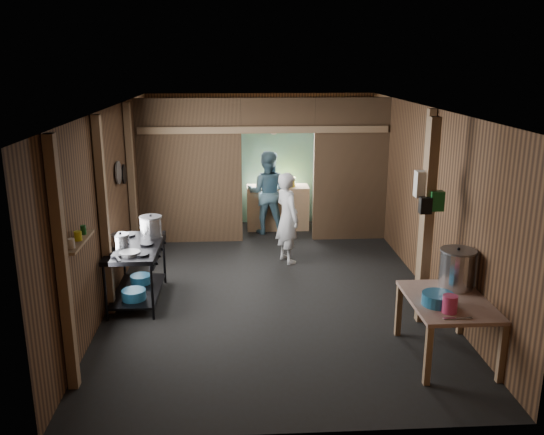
{
  "coord_description": "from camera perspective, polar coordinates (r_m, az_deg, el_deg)",
  "views": [
    {
      "loc": [
        -0.46,
        -7.9,
        3.25
      ],
      "look_at": [
        0.0,
        -0.2,
        1.1
      ],
      "focal_mm": 37.68,
      "sensor_mm": 36.0,
      "label": 1
    }
  ],
  "objects": [
    {
      "name": "floor",
      "position": [
        8.56,
        -0.08,
        -6.75
      ],
      "size": [
        4.5,
        7.0,
        0.0
      ],
      "primitive_type": "cube",
      "color": "black",
      "rests_on": "ground"
    },
    {
      "name": "ceiling",
      "position": [
        7.94,
        -0.09,
        10.88
      ],
      "size": [
        4.5,
        7.0,
        0.0
      ],
      "primitive_type": "cube",
      "color": "#312E29",
      "rests_on": "ground"
    },
    {
      "name": "wall_back",
      "position": [
        11.58,
        -1.1,
        5.88
      ],
      "size": [
        4.5,
        0.0,
        2.6
      ],
      "primitive_type": "cube",
      "color": "brown",
      "rests_on": "ground"
    },
    {
      "name": "wall_front",
      "position": [
        4.84,
        2.37,
        -8.24
      ],
      "size": [
        4.5,
        0.0,
        2.6
      ],
      "primitive_type": "cube",
      "color": "brown",
      "rests_on": "ground"
    },
    {
      "name": "wall_left",
      "position": [
        8.33,
        -15.73,
        1.44
      ],
      "size": [
        0.0,
        7.0,
        2.6
      ],
      "primitive_type": "cube",
      "color": "brown",
      "rests_on": "ground"
    },
    {
      "name": "wall_right",
      "position": [
        8.58,
        15.1,
        1.89
      ],
      "size": [
        0.0,
        7.0,
        2.6
      ],
      "primitive_type": "cube",
      "color": "brown",
      "rests_on": "ground"
    },
    {
      "name": "partition_left",
      "position": [
        10.32,
        -8.19,
        4.53
      ],
      "size": [
        1.85,
        0.1,
        2.6
      ],
      "primitive_type": "cube",
      "color": "brown",
      "rests_on": "floor"
    },
    {
      "name": "partition_right",
      "position": [
        10.49,
        7.85,
        4.72
      ],
      "size": [
        1.35,
        0.1,
        2.6
      ],
      "primitive_type": "cube",
      "color": "brown",
      "rests_on": "floor"
    },
    {
      "name": "partition_header",
      "position": [
        10.17,
        0.6,
        10.22
      ],
      "size": [
        1.3,
        0.1,
        0.6
      ],
      "primitive_type": "cube",
      "color": "brown",
      "rests_on": "wall_back"
    },
    {
      "name": "turquoise_panel",
      "position": [
        11.53,
        -1.09,
        5.59
      ],
      "size": [
        4.4,
        0.06,
        2.5
      ],
      "primitive_type": "cube",
      "color": "#71A8A1",
      "rests_on": "wall_back"
    },
    {
      "name": "back_counter",
      "position": [
        11.24,
        0.56,
        1.02
      ],
      "size": [
        1.2,
        0.5,
        0.85
      ],
      "primitive_type": "cube",
      "color": "#91684A",
      "rests_on": "floor"
    },
    {
      "name": "wall_clock",
      "position": [
        11.4,
        0.17,
        8.78
      ],
      "size": [
        0.2,
        0.03,
        0.2
      ],
      "primitive_type": "cylinder",
      "rotation": [
        1.57,
        0.0,
        0.0
      ],
      "color": "silver",
      "rests_on": "wall_back"
    },
    {
      "name": "post_left_a",
      "position": [
        5.9,
        -20.2,
        -4.73
      ],
      "size": [
        0.1,
        0.12,
        2.6
      ],
      "primitive_type": "cube",
      "color": "#91684A",
      "rests_on": "floor"
    },
    {
      "name": "post_left_b",
      "position": [
        7.56,
        -16.44,
        -0.03
      ],
      "size": [
        0.1,
        0.12,
        2.6
      ],
      "primitive_type": "cube",
      "color": "#91684A",
      "rests_on": "floor"
    },
    {
      "name": "post_left_c",
      "position": [
        9.47,
        -13.84,
        3.23
      ],
      "size": [
        0.1,
        0.12,
        2.6
      ],
      "primitive_type": "cube",
      "color": "#91684A",
      "rests_on": "floor"
    },
    {
      "name": "post_right",
      "position": [
        8.37,
        15.07,
        1.56
      ],
      "size": [
        0.1,
        0.12,
        2.6
      ],
      "primitive_type": "cube",
      "color": "#91684A",
      "rests_on": "floor"
    },
    {
      "name": "post_free",
      "position": [
        7.26,
        15.27,
        -0.58
      ],
      "size": [
        0.12,
        0.12,
        2.6
      ],
      "primitive_type": "cube",
      "color": "#91684A",
      "rests_on": "floor"
    },
    {
      "name": "cross_beam",
      "position": [
        10.13,
        -0.81,
        8.78
      ],
      "size": [
        4.4,
        0.12,
        0.12
      ],
      "primitive_type": "cube",
      "color": "#91684A",
      "rests_on": "wall_left"
    },
    {
      "name": "pan_lid_big",
      "position": [
        8.63,
        -15.1,
        4.35
      ],
      "size": [
        0.03,
        0.34,
        0.34
      ],
      "primitive_type": "cylinder",
      "rotation": [
        0.0,
        1.57,
        0.0
      ],
      "color": "slate",
      "rests_on": "wall_left"
    },
    {
      "name": "pan_lid_small",
      "position": [
        9.04,
        -14.56,
        4.23
      ],
      "size": [
        0.03,
        0.3,
        0.3
      ],
      "primitive_type": "cylinder",
      "rotation": [
        0.0,
        1.57,
        0.0
      ],
      "color": "black",
      "rests_on": "wall_left"
    },
    {
      "name": "wall_shelf",
      "position": [
        6.32,
        -18.77,
        -2.32
      ],
      "size": [
        0.14,
        0.8,
        0.03
      ],
      "primitive_type": "cube",
      "color": "#91684A",
      "rests_on": "wall_left"
    },
    {
      "name": "jar_white",
      "position": [
        6.07,
        -19.42,
        -2.46
      ],
      "size": [
        0.07,
        0.07,
        0.1
      ],
      "primitive_type": "cylinder",
      "color": "silver",
      "rests_on": "wall_shelf"
    },
    {
      "name": "jar_yellow",
      "position": [
        6.3,
        -18.82,
        -1.76
      ],
      "size": [
        0.08,
        0.08,
        0.1
      ],
      "primitive_type": "cylinder",
      "color": "yellow",
      "rests_on": "wall_shelf"
    },
    {
      "name": "jar_green",
      "position": [
        6.5,
        -18.33,
        -1.18
      ],
      "size": [
        0.06,
        0.06,
        0.1
      ],
      "primitive_type": "cylinder",
      "color": "#165F24",
      "rests_on": "wall_shelf"
    },
    {
      "name": "bag_white",
      "position": [
        7.21,
        14.97,
        3.26
      ],
      "size": [
        0.22,
        0.15,
        0.32
      ],
      "primitive_type": "cube",
      "color": "silver",
      "rests_on": "post_free"
    },
    {
      "name": "bag_green",
      "position": [
        7.16,
        16.12,
        1.61
      ],
      "size": [
        0.16,
        0.12,
        0.24
      ],
      "primitive_type": "cube",
      "color": "#165F24",
      "rests_on": "post_free"
    },
    {
      "name": "bag_black",
      "position": [
        7.1,
        15.08,
        1.17
      ],
      "size": [
        0.14,
        0.1,
        0.2
      ],
      "primitive_type": "cube",
      "color": "black",
      "rests_on": "post_free"
    },
    {
      "name": "gas_range",
      "position": [
        8.1,
        -13.34,
        -5.43
      ],
      "size": [
        0.7,
        1.37,
        0.81
      ],
      "primitive_type": null,
      "color": "black",
      "rests_on": "floor"
    },
    {
      "name": "prep_table",
      "position": [
        6.77,
        17.02,
        -10.54
      ],
      "size": [
        0.86,
        1.18,
        0.7
      ],
      "primitive_type": null,
      "color": "tan",
      "rests_on": "floor"
    },
    {
      "name": "stove_pot_large",
      "position": [
        8.26,
        -11.99,
        -0.96
      ],
      "size": [
        0.38,
        0.38,
        0.32
      ],
      "primitive_type": null,
      "rotation": [
        0.0,
        0.0,
        0.21
      ],
      "color": "silver",
      "rests_on": "gas_range"
    },
    {
      "name": "stove_pot_med",
      "position": [
        7.89,
        -14.89,
        -2.34
      ],
      "size": [
        0.25,
        0.25,
        0.21
      ],
      "primitive_type": null,
      "rotation": [
        0.0,
        0.0,
        -0.05
      ],
      "color": "silver",
      "rests_on": "gas_range"
    },
    {
      "name": "frying_pan",
      "position": [
        7.6,
        -14.03,
        -3.49
      ],
      "size": [
        0.45,
        0.56,
        0.06
      ],
      "primitive_type": null,
      "rotation": [
        0.0,
        0.0,
        0.42
      ],
      "color": "slate",
      "rests_on": "gas_range"
    },
    {
      "name": "blue_tub_front",
      "position": [
        7.88,
        -13.64,
        -7.49
      ],
      "size": [
        0.32,
        0.32,
        0.13
      ],
      "primitive_type": "cylinder",
      "color": "teal",
      "rests_on": "gas_range"
    },
    {
      "name": "blue_tub_back",
      "position": [
        8.4,
        -12.98,
        -6.02
      ],
      "size": [
        0.29,
        0.29,
        0.12
      ],
      "primitive_type": "cylinder",
      "color": "teal",
      "rests_on": "gas_range"
    },
    {
      "name": "stock_pot",
      "position": [
        6.9,
        17.99,
        -4.98
      ],
      "size": [
        0.45,
        0.45,
        0.48
      ],
      "primitive_type": null,
      "rotation": [
        0.0,
        0.0,
        -0.1
      ],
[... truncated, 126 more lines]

